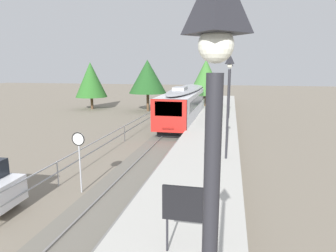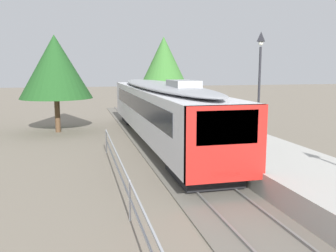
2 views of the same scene
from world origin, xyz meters
name	(u,v)px [view 2 (image 2 of 2)]	position (x,y,z in m)	size (l,w,h in m)	color
ground_plane	(135,207)	(-3.00, 22.00, 0.00)	(160.00, 160.00, 0.00)	slate
track_rails	(223,199)	(0.00, 22.00, 0.03)	(3.20, 60.00, 0.14)	#6B665B
commuter_train	(159,107)	(0.00, 31.99, 2.15)	(2.82, 20.75, 3.74)	silver
station_platform	(308,180)	(3.25, 22.00, 0.45)	(3.90, 60.00, 0.90)	#B7B5AD
platform_lamp_far_end	(260,64)	(4.48, 28.25, 4.62)	(0.34, 0.34, 5.35)	#232328
tree_behind_carpark	(55,67)	(-6.10, 37.28, 4.51)	(4.93, 4.93, 6.67)	brown
tree_behind_station_far	(164,67)	(1.47, 37.12, 4.49)	(4.25, 4.25, 6.68)	brown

